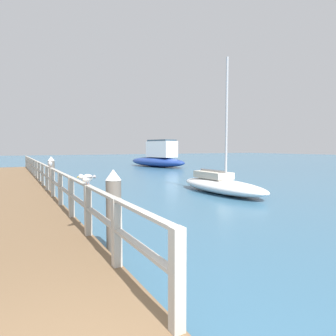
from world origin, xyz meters
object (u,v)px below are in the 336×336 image
at_px(dock_piling_near, 114,213).
at_px(boat_0, 221,185).
at_px(seagull_foreground, 87,178).
at_px(boat_2, 158,158).
at_px(seagull_background, 50,164).
at_px(dock_piling_far, 52,174).

relative_size(dock_piling_near, boat_0, 0.28).
distance_m(dock_piling_near, boat_0, 8.23).
relative_size(seagull_foreground, boat_2, 0.05).
height_order(dock_piling_near, boat_0, boat_0).
xyz_separation_m(dock_piling_near, boat_0, (6.56, 4.94, -0.45)).
xyz_separation_m(seagull_background, boat_2, (12.39, 15.97, -0.52)).
xyz_separation_m(dock_piling_far, boat_2, (12.01, 13.08, 0.12)).
xyz_separation_m(dock_piling_far, seagull_foreground, (-0.39, -8.34, 0.64)).
relative_size(dock_piling_far, boat_0, 0.28).
height_order(boat_0, boat_2, boat_0).
bearing_deg(seagull_background, boat_0, -3.91).
xyz_separation_m(dock_piling_near, seagull_foreground, (-0.39, 0.37, 0.64)).
distance_m(dock_piling_near, dock_piling_far, 8.71).
bearing_deg(seagull_foreground, dock_piling_near, -170.88).
bearing_deg(dock_piling_far, seagull_foreground, -92.65).
xyz_separation_m(seagull_foreground, boat_0, (6.95, 4.57, -1.08)).
distance_m(dock_piling_far, boat_2, 17.76).
distance_m(seagull_foreground, seagull_background, 5.45).
bearing_deg(dock_piling_near, seagull_foreground, 136.14).
relative_size(seagull_background, boat_2, 0.06).
relative_size(dock_piling_far, seagull_foreground, 3.99).
bearing_deg(boat_0, seagull_foreground, 32.93).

